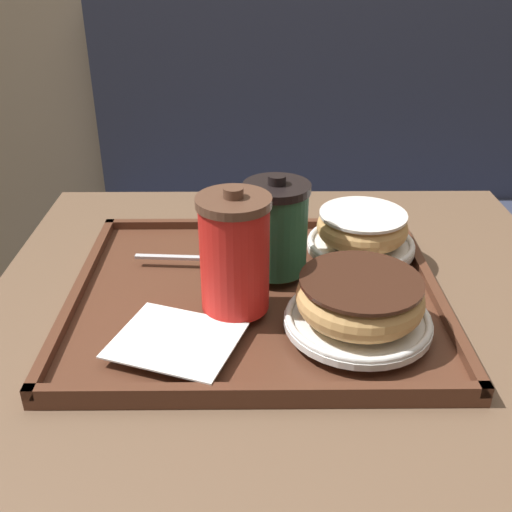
% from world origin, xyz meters
% --- Properties ---
extents(booth_bench, '(1.41, 0.44, 1.00)m').
position_xyz_m(booth_bench, '(0.24, 0.87, 0.32)').
color(booth_bench, '#33384C').
rests_on(booth_bench, ground_plane).
extents(cafe_table, '(0.77, 0.70, 0.73)m').
position_xyz_m(cafe_table, '(0.00, 0.00, 0.54)').
color(cafe_table, brown).
rests_on(cafe_table, ground_plane).
extents(serving_tray, '(0.45, 0.39, 0.02)m').
position_xyz_m(serving_tray, '(-0.04, -0.01, 0.74)').
color(serving_tray, '#512D1E').
rests_on(serving_tray, cafe_table).
extents(napkin_paper, '(0.16, 0.15, 0.00)m').
position_xyz_m(napkin_paper, '(-0.13, -0.13, 0.76)').
color(napkin_paper, white).
rests_on(napkin_paper, serving_tray).
extents(coffee_cup_front, '(0.08, 0.08, 0.15)m').
position_xyz_m(coffee_cup_front, '(-0.06, -0.06, 0.82)').
color(coffee_cup_front, red).
rests_on(coffee_cup_front, serving_tray).
extents(coffee_cup_rear, '(0.08, 0.08, 0.13)m').
position_xyz_m(coffee_cup_rear, '(-0.01, 0.03, 0.81)').
color(coffee_cup_rear, '#235638').
rests_on(coffee_cup_rear, serving_tray).
extents(plate_with_chocolate_donut, '(0.16, 0.16, 0.01)m').
position_xyz_m(plate_with_chocolate_donut, '(0.07, -0.10, 0.76)').
color(plate_with_chocolate_donut, white).
rests_on(plate_with_chocolate_donut, serving_tray).
extents(donut_chocolate_glazed, '(0.14, 0.14, 0.04)m').
position_xyz_m(donut_chocolate_glazed, '(0.07, -0.10, 0.79)').
color(donut_chocolate_glazed, tan).
rests_on(donut_chocolate_glazed, plate_with_chocolate_donut).
extents(plate_with_plain_donut, '(0.15, 0.15, 0.01)m').
position_xyz_m(plate_with_plain_donut, '(0.10, 0.08, 0.76)').
color(plate_with_plain_donut, white).
rests_on(plate_with_plain_donut, serving_tray).
extents(donut_plain, '(0.12, 0.12, 0.04)m').
position_xyz_m(donut_plain, '(0.10, 0.08, 0.79)').
color(donut_plain, tan).
rests_on(donut_plain, plate_with_plain_donut).
extents(spoon, '(0.13, 0.02, 0.01)m').
position_xyz_m(spoon, '(-0.10, 0.05, 0.76)').
color(spoon, silver).
rests_on(spoon, serving_tray).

